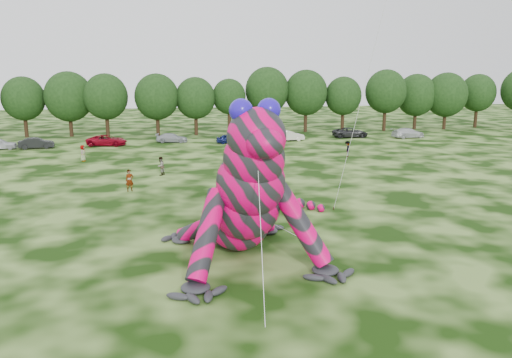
{
  "coord_description": "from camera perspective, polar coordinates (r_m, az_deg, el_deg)",
  "views": [
    {
      "loc": [
        -8.73,
        -21.31,
        9.53
      ],
      "look_at": [
        -4.16,
        4.22,
        4.0
      ],
      "focal_mm": 35.0,
      "sensor_mm": 36.0,
      "label": 1
    }
  ],
  "objects": [
    {
      "name": "spectator_0",
      "position": [
        42.09,
        -14.25,
        -0.16
      ],
      "size": [
        0.75,
        0.59,
        1.81
      ],
      "primitive_type": "imported",
      "rotation": [
        0.0,
        0.0,
        0.25
      ],
      "color": "gray",
      "rests_on": "ground"
    },
    {
      "name": "car_3",
      "position": [
        70.88,
        -9.6,
        4.66
      ],
      "size": [
        4.55,
        2.37,
        1.26
      ],
      "primitive_type": "imported",
      "rotation": [
        0.0,
        0.0,
        1.43
      ],
      "color": "#A0A4A9",
      "rests_on": "ground"
    },
    {
      "name": "tree_9",
      "position": [
        79.43,
        -3.08,
        8.27
      ],
      "size": [
        5.27,
        4.74,
        8.68
      ],
      "primitive_type": null,
      "color": "black",
      "rests_on": "ground"
    },
    {
      "name": "tree_11",
      "position": [
        82.76,
        5.72,
        8.86
      ],
      "size": [
        7.01,
        6.31,
        10.07
      ],
      "primitive_type": null,
      "color": "black",
      "rests_on": "ground"
    },
    {
      "name": "spectator_2",
      "position": [
        58.51,
        10.39,
        3.39
      ],
      "size": [
        1.07,
        1.37,
        1.86
      ],
      "primitive_type": "imported",
      "rotation": [
        0.0,
        0.0,
        4.35
      ],
      "color": "gray",
      "rests_on": "ground"
    },
    {
      "name": "tree_10",
      "position": [
        81.61,
        1.27,
        9.03
      ],
      "size": [
        7.09,
        6.38,
        10.5
      ],
      "primitive_type": null,
      "color": "black",
      "rests_on": "ground"
    },
    {
      "name": "car_7",
      "position": [
        78.15,
        16.99,
        5.05
      ],
      "size": [
        5.33,
        2.86,
        1.47
      ],
      "primitive_type": "imported",
      "rotation": [
        0.0,
        0.0,
        1.73
      ],
      "color": "silver",
      "rests_on": "ground"
    },
    {
      "name": "tree_5",
      "position": [
        81.17,
        -20.56,
        8.01
      ],
      "size": [
        7.16,
        6.44,
        9.8
      ],
      "primitive_type": null,
      "color": "black",
      "rests_on": "ground"
    },
    {
      "name": "tree_8",
      "position": [
        78.59,
        -6.91,
        8.26
      ],
      "size": [
        6.14,
        5.53,
        8.94
      ],
      "primitive_type": null,
      "color": "black",
      "rests_on": "ground"
    },
    {
      "name": "car_4",
      "position": [
        68.98,
        -3.0,
        4.62
      ],
      "size": [
        3.78,
        1.54,
        1.29
      ],
      "primitive_type": "imported",
      "rotation": [
        0.0,
        0.0,
        1.56
      ],
      "color": "#0F174D",
      "rests_on": "ground"
    },
    {
      "name": "tree_13",
      "position": [
        86.36,
        14.57,
        8.69
      ],
      "size": [
        6.83,
        6.15,
        10.13
      ],
      "primitive_type": null,
      "color": "black",
      "rests_on": "ground"
    },
    {
      "name": "tree_16",
      "position": [
        97.31,
        23.95,
        8.16
      ],
      "size": [
        6.26,
        5.63,
        9.37
      ],
      "primitive_type": null,
      "color": "black",
      "rests_on": "ground"
    },
    {
      "name": "tree_6",
      "position": [
        78.64,
        -16.75,
        8.05
      ],
      "size": [
        6.52,
        5.86,
        9.49
      ],
      "primitive_type": null,
      "color": "black",
      "rests_on": "ground"
    },
    {
      "name": "inflatable_gecko",
      "position": [
        27.27,
        -2.76,
        0.79
      ],
      "size": [
        16.46,
        18.72,
        8.43
      ],
      "primitive_type": null,
      "rotation": [
        0.0,
        0.0,
        0.14
      ],
      "color": "#DF005A",
      "rests_on": "ground"
    },
    {
      "name": "ground",
      "position": [
        24.93,
        11.4,
        -10.69
      ],
      "size": [
        240.0,
        240.0,
        0.0
      ],
      "primitive_type": "plane",
      "color": "#16330A",
      "rests_on": "ground"
    },
    {
      "name": "tree_7",
      "position": [
        78.27,
        -11.24,
        8.3
      ],
      "size": [
        6.68,
        6.01,
        9.48
      ],
      "primitive_type": null,
      "color": "black",
      "rests_on": "ground"
    },
    {
      "name": "tree_12",
      "position": [
        84.27,
        9.92,
        8.43
      ],
      "size": [
        5.99,
        5.39,
        8.97
      ],
      "primitive_type": null,
      "color": "black",
      "rests_on": "ground"
    },
    {
      "name": "car_5",
      "position": [
        71.55,
        3.71,
        4.96
      ],
      "size": [
        4.72,
        2.2,
        1.5
      ],
      "primitive_type": "imported",
      "rotation": [
        0.0,
        0.0,
        1.71
      ],
      "color": "silver",
      "rests_on": "ground"
    },
    {
      "name": "tree_4",
      "position": [
        82.86,
        -24.98,
        7.47
      ],
      "size": [
        6.22,
        5.6,
        9.06
      ],
      "primitive_type": null,
      "color": "black",
      "rests_on": "ground"
    },
    {
      "name": "tree_15",
      "position": [
        92.22,
        20.88,
        8.33
      ],
      "size": [
        7.17,
        6.45,
        9.63
      ],
      "primitive_type": null,
      "color": "black",
      "rests_on": "ground"
    },
    {
      "name": "spectator_4",
      "position": [
        58.05,
        -19.19,
        2.8
      ],
      "size": [
        0.67,
        0.93,
        1.78
      ],
      "primitive_type": "imported",
      "rotation": [
        0.0,
        0.0,
        1.44
      ],
      "color": "gray",
      "rests_on": "ground"
    },
    {
      "name": "car_6",
      "position": [
        76.7,
        10.72,
        5.25
      ],
      "size": [
        5.42,
        2.69,
        1.47
      ],
      "primitive_type": "imported",
      "rotation": [
        0.0,
        0.0,
        1.52
      ],
      "color": "#262629",
      "rests_on": "ground"
    },
    {
      "name": "tree_14",
      "position": [
        90.6,
        17.81,
        8.41
      ],
      "size": [
        6.82,
        6.14,
        9.4
      ],
      "primitive_type": null,
      "color": "black",
      "rests_on": "ground"
    },
    {
      "name": "spectator_1",
      "position": [
        48.06,
        -10.84,
        1.46
      ],
      "size": [
        1.03,
        1.09,
        1.78
      ],
      "primitive_type": "imported",
      "rotation": [
        0.0,
        0.0,
        4.15
      ],
      "color": "gray",
      "rests_on": "ground"
    },
    {
      "name": "car_2",
      "position": [
        69.51,
        -16.67,
        4.25
      ],
      "size": [
        5.55,
        3.27,
        1.45
      ],
      "primitive_type": "imported",
      "rotation": [
        0.0,
        0.0,
        1.4
      ],
      "color": "maroon",
      "rests_on": "ground"
    },
    {
      "name": "car_1",
      "position": [
        69.97,
        -23.82,
        3.77
      ],
      "size": [
        4.46,
        2.03,
        1.42
      ],
      "primitive_type": "imported",
      "rotation": [
        0.0,
        0.0,
        1.7
      ],
      "color": "black",
      "rests_on": "ground"
    }
  ]
}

